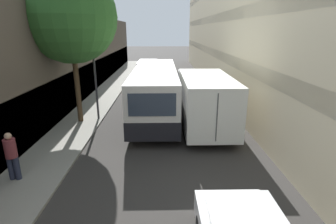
{
  "coord_description": "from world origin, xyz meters",
  "views": [
    {
      "loc": [
        -0.15,
        -0.66,
        5.17
      ],
      "look_at": [
        0.08,
        10.73,
        1.6
      ],
      "focal_mm": 28.0,
      "sensor_mm": 36.0,
      "label": 1
    }
  ],
  "objects_px": {
    "pedestrian": "(11,155)",
    "street_lamp": "(92,43)",
    "box_truck": "(203,97)",
    "street_tree_left": "(70,16)",
    "bus": "(155,91)",
    "panel_van": "(148,70)"
  },
  "relations": [
    {
      "from": "pedestrian",
      "to": "street_lamp",
      "type": "xyz_separation_m",
      "value": [
        1.39,
        6.67,
        3.47
      ]
    },
    {
      "from": "box_truck",
      "to": "street_tree_left",
      "type": "height_order",
      "value": "street_tree_left"
    },
    {
      "from": "pedestrian",
      "to": "street_tree_left",
      "type": "relative_size",
      "value": 0.21
    },
    {
      "from": "street_tree_left",
      "to": "pedestrian",
      "type": "bearing_deg",
      "value": -94.16
    },
    {
      "from": "box_truck",
      "to": "pedestrian",
      "type": "distance_m",
      "value": 9.57
    },
    {
      "from": "street_lamp",
      "to": "pedestrian",
      "type": "bearing_deg",
      "value": -101.8
    },
    {
      "from": "bus",
      "to": "panel_van",
      "type": "distance_m",
      "value": 12.15
    },
    {
      "from": "bus",
      "to": "panel_van",
      "type": "relative_size",
      "value": 2.23
    },
    {
      "from": "panel_van",
      "to": "street_tree_left",
      "type": "xyz_separation_m",
      "value": [
        -3.21,
        -13.5,
        4.72
      ]
    },
    {
      "from": "street_lamp",
      "to": "street_tree_left",
      "type": "height_order",
      "value": "street_tree_left"
    },
    {
      "from": "street_tree_left",
      "to": "bus",
      "type": "bearing_deg",
      "value": 17.98
    },
    {
      "from": "bus",
      "to": "panel_van",
      "type": "xyz_separation_m",
      "value": [
        -1.14,
        12.09,
        -0.43
      ]
    },
    {
      "from": "panel_van",
      "to": "pedestrian",
      "type": "bearing_deg",
      "value": -100.51
    },
    {
      "from": "box_truck",
      "to": "panel_van",
      "type": "bearing_deg",
      "value": 105.57
    },
    {
      "from": "panel_van",
      "to": "street_lamp",
      "type": "relative_size",
      "value": 0.75
    },
    {
      "from": "street_lamp",
      "to": "box_truck",
      "type": "bearing_deg",
      "value": -7.2
    },
    {
      "from": "pedestrian",
      "to": "street_lamp",
      "type": "relative_size",
      "value": 0.28
    },
    {
      "from": "bus",
      "to": "street_tree_left",
      "type": "bearing_deg",
      "value": -162.02
    },
    {
      "from": "bus",
      "to": "street_lamp",
      "type": "relative_size",
      "value": 1.67
    },
    {
      "from": "panel_van",
      "to": "street_lamp",
      "type": "bearing_deg",
      "value": -99.84
    },
    {
      "from": "box_truck",
      "to": "street_tree_left",
      "type": "xyz_separation_m",
      "value": [
        -7.07,
        0.36,
        4.27
      ]
    },
    {
      "from": "panel_van",
      "to": "pedestrian",
      "type": "height_order",
      "value": "panel_van"
    }
  ]
}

